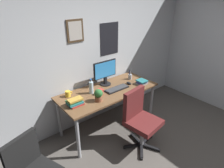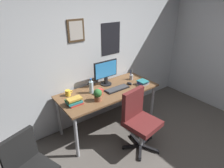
{
  "view_description": "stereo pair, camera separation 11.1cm",
  "coord_description": "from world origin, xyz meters",
  "px_view_note": "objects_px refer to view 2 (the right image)",
  "views": [
    {
      "loc": [
        -1.83,
        -0.52,
        2.22
      ],
      "look_at": [
        -0.1,
        1.6,
        0.9
      ],
      "focal_mm": 30.27,
      "sensor_mm": 36.0,
      "label": 1
    },
    {
      "loc": [
        -1.74,
        -0.59,
        2.22
      ],
      "look_at": [
        -0.1,
        1.6,
        0.9
      ],
      "focal_mm": 30.27,
      "sensor_mm": 36.0,
      "label": 2
    }
  ],
  "objects_px": {
    "computer_mouse": "(130,83)",
    "book_stack_left": "(143,83)",
    "coffee_mug_near": "(68,93)",
    "coffee_mug_far": "(100,92)",
    "water_bottle": "(91,87)",
    "office_chair": "(139,118)",
    "keyboard": "(117,89)",
    "potted_plant": "(98,94)",
    "book_stack_right": "(74,101)",
    "pen_cup": "(131,77)",
    "side_chair": "(29,166)",
    "monitor": "(106,72)"
  },
  "relations": [
    {
      "from": "coffee_mug_far",
      "to": "potted_plant",
      "type": "xyz_separation_m",
      "value": [
        -0.14,
        -0.14,
        0.06
      ]
    },
    {
      "from": "water_bottle",
      "to": "monitor",
      "type": "bearing_deg",
      "value": 18.36
    },
    {
      "from": "potted_plant",
      "to": "coffee_mug_near",
      "type": "bearing_deg",
      "value": 125.58
    },
    {
      "from": "office_chair",
      "to": "water_bottle",
      "type": "xyz_separation_m",
      "value": [
        -0.36,
        0.74,
        0.33
      ]
    },
    {
      "from": "keyboard",
      "to": "potted_plant",
      "type": "distance_m",
      "value": 0.48
    },
    {
      "from": "computer_mouse",
      "to": "coffee_mug_near",
      "type": "height_order",
      "value": "coffee_mug_near"
    },
    {
      "from": "coffee_mug_near",
      "to": "book_stack_left",
      "type": "height_order",
      "value": "coffee_mug_near"
    },
    {
      "from": "coffee_mug_far",
      "to": "potted_plant",
      "type": "bearing_deg",
      "value": -133.2
    },
    {
      "from": "book_stack_left",
      "to": "coffee_mug_near",
      "type": "bearing_deg",
      "value": 160.91
    },
    {
      "from": "coffee_mug_near",
      "to": "book_stack_right",
      "type": "xyz_separation_m",
      "value": [
        -0.04,
        -0.29,
        0.0
      ]
    },
    {
      "from": "coffee_mug_far",
      "to": "potted_plant",
      "type": "relative_size",
      "value": 0.61
    },
    {
      "from": "potted_plant",
      "to": "book_stack_left",
      "type": "xyz_separation_m",
      "value": [
        0.94,
        -0.01,
        -0.07
      ]
    },
    {
      "from": "office_chair",
      "to": "keyboard",
      "type": "distance_m",
      "value": 0.63
    },
    {
      "from": "office_chair",
      "to": "coffee_mug_far",
      "type": "distance_m",
      "value": 0.73
    },
    {
      "from": "coffee_mug_far",
      "to": "pen_cup",
      "type": "bearing_deg",
      "value": 9.8
    },
    {
      "from": "computer_mouse",
      "to": "book_stack_right",
      "type": "distance_m",
      "value": 1.09
    },
    {
      "from": "coffee_mug_near",
      "to": "coffee_mug_far",
      "type": "xyz_separation_m",
      "value": [
        0.43,
        -0.27,
        0.0
      ]
    },
    {
      "from": "potted_plant",
      "to": "book_stack_right",
      "type": "relative_size",
      "value": 0.87
    },
    {
      "from": "book_stack_left",
      "to": "computer_mouse",
      "type": "bearing_deg",
      "value": 139.26
    },
    {
      "from": "computer_mouse",
      "to": "potted_plant",
      "type": "distance_m",
      "value": 0.78
    },
    {
      "from": "computer_mouse",
      "to": "coffee_mug_near",
      "type": "distance_m",
      "value": 1.09
    },
    {
      "from": "keyboard",
      "to": "monitor",
      "type": "bearing_deg",
      "value": 96.92
    },
    {
      "from": "computer_mouse",
      "to": "book_stack_left",
      "type": "bearing_deg",
      "value": -40.74
    },
    {
      "from": "monitor",
      "to": "potted_plant",
      "type": "height_order",
      "value": "monitor"
    },
    {
      "from": "coffee_mug_far",
      "to": "book_stack_left",
      "type": "height_order",
      "value": "coffee_mug_far"
    },
    {
      "from": "book_stack_right",
      "to": "potted_plant",
      "type": "bearing_deg",
      "value": -19.86
    },
    {
      "from": "computer_mouse",
      "to": "potted_plant",
      "type": "relative_size",
      "value": 0.56
    },
    {
      "from": "pen_cup",
      "to": "book_stack_left",
      "type": "relative_size",
      "value": 1.05
    },
    {
      "from": "keyboard",
      "to": "computer_mouse",
      "type": "xyz_separation_m",
      "value": [
        0.3,
        0.02,
        0.01
      ]
    },
    {
      "from": "potted_plant",
      "to": "coffee_mug_far",
      "type": "bearing_deg",
      "value": 46.8
    },
    {
      "from": "coffee_mug_near",
      "to": "potted_plant",
      "type": "bearing_deg",
      "value": -54.42
    },
    {
      "from": "keyboard",
      "to": "water_bottle",
      "type": "distance_m",
      "value": 0.45
    },
    {
      "from": "office_chair",
      "to": "computer_mouse",
      "type": "xyz_separation_m",
      "value": [
        0.35,
        0.61,
        0.24
      ]
    },
    {
      "from": "side_chair",
      "to": "coffee_mug_near",
      "type": "relative_size",
      "value": 7.22
    },
    {
      "from": "computer_mouse",
      "to": "coffee_mug_far",
      "type": "bearing_deg",
      "value": 179.31
    },
    {
      "from": "office_chair",
      "to": "pen_cup",
      "type": "bearing_deg",
      "value": 55.73
    },
    {
      "from": "side_chair",
      "to": "keyboard",
      "type": "relative_size",
      "value": 2.03
    },
    {
      "from": "keyboard",
      "to": "potted_plant",
      "type": "height_order",
      "value": "potted_plant"
    },
    {
      "from": "water_bottle",
      "to": "book_stack_left",
      "type": "bearing_deg",
      "value": -17.85
    },
    {
      "from": "office_chair",
      "to": "pen_cup",
      "type": "xyz_separation_m",
      "value": [
        0.51,
        0.75,
        0.28
      ]
    },
    {
      "from": "monitor",
      "to": "keyboard",
      "type": "bearing_deg",
      "value": -83.08
    },
    {
      "from": "book_stack_right",
      "to": "pen_cup",
      "type": "bearing_deg",
      "value": 7.28
    },
    {
      "from": "monitor",
      "to": "book_stack_right",
      "type": "xyz_separation_m",
      "value": [
        -0.76,
        -0.28,
        -0.19
      ]
    },
    {
      "from": "potted_plant",
      "to": "pen_cup",
      "type": "distance_m",
      "value": 0.97
    },
    {
      "from": "keyboard",
      "to": "book_stack_right",
      "type": "xyz_separation_m",
      "value": [
        -0.79,
        0.01,
        0.04
      ]
    },
    {
      "from": "coffee_mug_near",
      "to": "pen_cup",
      "type": "height_order",
      "value": "pen_cup"
    },
    {
      "from": "coffee_mug_near",
      "to": "book_stack_left",
      "type": "bearing_deg",
      "value": -19.09
    },
    {
      "from": "side_chair",
      "to": "potted_plant",
      "type": "xyz_separation_m",
      "value": [
        1.16,
        0.37,
        0.35
      ]
    },
    {
      "from": "water_bottle",
      "to": "office_chair",
      "type": "bearing_deg",
      "value": -63.77
    },
    {
      "from": "keyboard",
      "to": "coffee_mug_near",
      "type": "height_order",
      "value": "coffee_mug_near"
    }
  ]
}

